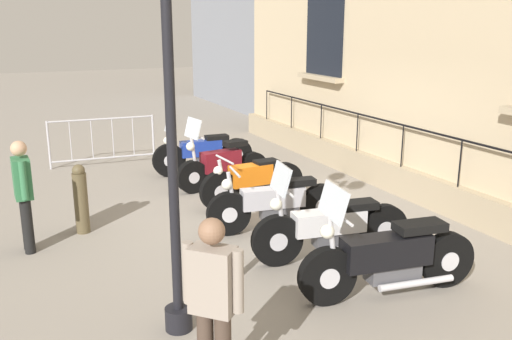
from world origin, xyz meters
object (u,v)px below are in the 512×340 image
object	(u,v)px
motorcycle_maroon	(222,166)
motorcycle_orange	(253,182)
motorcycle_white	(331,228)
lamppost	(168,59)
pedestrian_standing	(213,300)
pedestrian_walking	(23,191)
bollard	(81,199)
motorcycle_blue	(202,153)
motorcycle_silver	(276,204)
motorcycle_black	(388,258)
crowd_barrier	(103,140)

from	to	relation	value
motorcycle_maroon	motorcycle_orange	world-z (taller)	motorcycle_maroon
motorcycle_white	lamppost	size ratio (longest dim) A/B	0.53
pedestrian_standing	pedestrian_walking	size ratio (longest dim) A/B	1.02
motorcycle_orange	motorcycle_maroon	bearing A→B (deg)	-85.74
lamppost	bollard	xyz separation A→B (m)	(0.50, -3.22, -2.21)
motorcycle_blue	lamppost	xyz separation A→B (m)	(2.26, 5.68, 2.31)
motorcycle_maroon	lamppost	xyz separation A→B (m)	(2.25, 4.52, 2.32)
motorcycle_silver	motorcycle_maroon	bearing A→B (deg)	-91.86
motorcycle_orange	bollard	xyz separation A→B (m)	(2.84, 0.09, 0.11)
motorcycle_maroon	pedestrian_standing	size ratio (longest dim) A/B	1.20
motorcycle_maroon	motorcycle_black	xyz separation A→B (m)	(-0.16, 4.80, 0.03)
motorcycle_black	pedestrian_standing	size ratio (longest dim) A/B	1.39
motorcycle_silver	crowd_barrier	size ratio (longest dim) A/B	0.93
motorcycle_silver	crowd_barrier	bearing A→B (deg)	-72.19
lamppost	bollard	world-z (taller)	lamppost
motorcycle_silver	lamppost	bearing A→B (deg)	44.17
motorcycle_blue	motorcycle_black	size ratio (longest dim) A/B	0.97
motorcycle_white	crowd_barrier	distance (m)	6.66
motorcycle_black	bollard	size ratio (longest dim) A/B	2.10
motorcycle_silver	crowd_barrier	distance (m)	5.42
motorcycle_blue	motorcycle_black	bearing A→B (deg)	91.41
bollard	crowd_barrier	bearing A→B (deg)	-104.08
bollard	motorcycle_white	bearing A→B (deg)	140.36
motorcycle_orange	lamppost	bearing A→B (deg)	54.85
motorcycle_white	lamppost	world-z (taller)	lamppost
motorcycle_orange	motorcycle_black	distance (m)	3.60
motorcycle_maroon	pedestrian_standing	distance (m)	6.12
crowd_barrier	pedestrian_standing	distance (m)	8.43
pedestrian_walking	bollard	bearing A→B (deg)	-151.86
motorcycle_black	bollard	distance (m)	4.56
motorcycle_maroon	pedestrian_walking	world-z (taller)	pedestrian_walking
motorcycle_blue	pedestrian_standing	distance (m)	7.21
motorcycle_black	crowd_barrier	xyz separation A→B (m)	(1.89, -7.55, 0.11)
motorcycle_white	crowd_barrier	xyz separation A→B (m)	(1.84, -6.40, 0.13)
crowd_barrier	pedestrian_walking	distance (m)	4.81
motorcycle_white	motorcycle_silver	bearing A→B (deg)	-81.47
motorcycle_orange	motorcycle_black	world-z (taller)	motorcycle_black
motorcycle_black	pedestrian_standing	world-z (taller)	pedestrian_standing
bollard	pedestrian_standing	size ratio (longest dim) A/B	0.66
motorcycle_blue	motorcycle_white	bearing A→B (deg)	91.13
motorcycle_white	lamppost	distance (m)	3.41
motorcycle_black	lamppost	bearing A→B (deg)	-6.78
motorcycle_maroon	motorcycle_silver	bearing A→B (deg)	88.14
motorcycle_white	bollard	world-z (taller)	motorcycle_white
lamppost	pedestrian_standing	world-z (taller)	lamppost
motorcycle_silver	pedestrian_walking	bearing A→B (deg)	-11.56
motorcycle_blue	pedestrian_standing	xyz separation A→B (m)	(2.29, 6.82, 0.46)
motorcycle_blue	motorcycle_silver	xyz separation A→B (m)	(0.09, 3.57, -0.03)
crowd_barrier	bollard	xyz separation A→B (m)	(1.01, 4.04, -0.03)
motorcycle_white	motorcycle_maroon	bearing A→B (deg)	-88.29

